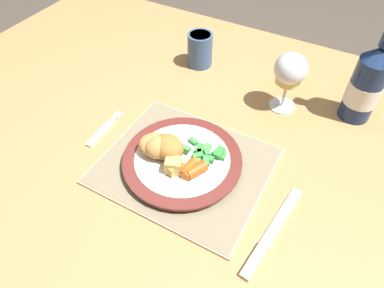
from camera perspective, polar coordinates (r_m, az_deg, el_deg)
ground_plane at (r=1.39m, az=1.05°, el=-19.97°), size 6.00×6.00×0.00m
dining_table at (r=0.83m, az=1.67°, el=-1.79°), size 1.51×0.98×0.74m
placemat at (r=0.70m, az=-1.19°, el=-3.62°), size 0.33×0.28×0.01m
dinner_plate at (r=0.69m, az=-1.62°, el=-2.79°), size 0.24×0.24×0.02m
breaded_croquettes at (r=0.68m, az=-5.03°, el=-0.49°), size 0.11×0.08×0.05m
green_beans_pile at (r=0.68m, az=2.22°, el=-1.57°), size 0.09×0.07×0.02m
glazed_carrots at (r=0.65m, az=0.07°, el=-4.18°), size 0.05×0.05×0.02m
fork at (r=0.79m, az=-14.73°, el=2.11°), size 0.02×0.12×0.01m
table_knife at (r=0.62m, az=12.57°, el=-15.09°), size 0.04×0.21×0.01m
wine_glass at (r=0.80m, az=16.04°, el=11.51°), size 0.07×0.07×0.14m
bottle at (r=0.84m, az=27.12°, el=8.89°), size 0.07×0.07×0.26m
roast_potatoes at (r=0.65m, az=-3.11°, el=-3.81°), size 0.04×0.04×0.03m
drinking_cup at (r=0.95m, az=1.33°, el=15.56°), size 0.07×0.07×0.09m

